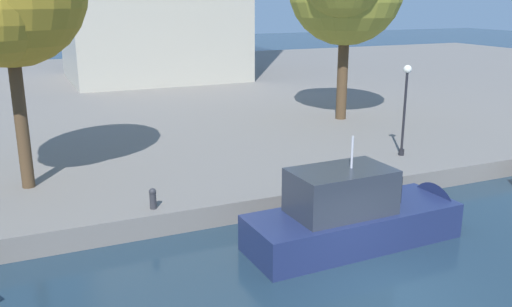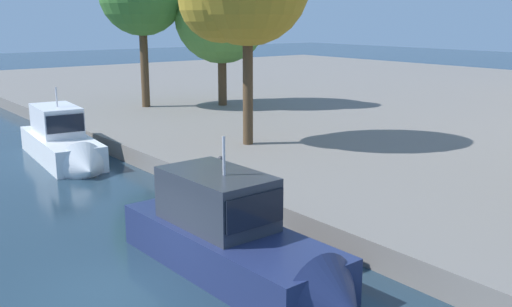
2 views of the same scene
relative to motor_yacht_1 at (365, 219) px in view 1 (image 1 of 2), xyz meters
The scene contains 5 objects.
ground_plane 3.62m from the motor_yacht_1, 111.42° to the right, with size 220.00×220.00×0.00m, color #1E3342.
dock_promenade 30.68m from the motor_yacht_1, 92.41° to the left, with size 120.00×55.00×0.85m, color slate.
motor_yacht_1 is the anchor object (origin of this frame).
mooring_bollard_0 7.53m from the motor_yacht_1, 149.42° to the left, with size 0.26×0.26×0.77m.
lamp_post 8.88m from the motor_yacht_1, 43.61° to the left, with size 0.38×0.38×4.33m.
Camera 1 is at (-9.28, -11.26, 8.15)m, focal length 38.50 mm.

